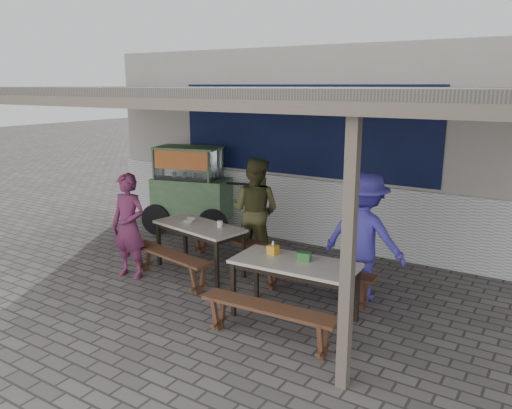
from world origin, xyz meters
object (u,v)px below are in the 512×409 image
object	(u,v)px
tissue_box	(273,250)
donation_box	(304,257)
patron_street_side	(129,226)
bench_left_street	(169,260)
table_left	(199,230)
condiment_bowl	(189,220)
bench_right_wall	(316,275)
bench_right_street	(268,315)
vendor_cart	(191,186)
patron_right_table	(364,237)
table_right	(295,268)
condiment_jar	(220,224)
bench_left_wall	(227,242)
patron_wall_side	(255,211)

from	to	relation	value
tissue_box	donation_box	bearing A→B (deg)	-1.25
patron_street_side	bench_left_street	bearing A→B (deg)	5.77
tissue_box	table_left	bearing A→B (deg)	161.19
condiment_bowl	bench_right_wall	bearing A→B (deg)	-0.79
bench_right_street	tissue_box	bearing A→B (deg)	114.24
vendor_cart	table_left	bearing A→B (deg)	-62.25
patron_right_table	table_right	bearing A→B (deg)	67.50
bench_right_wall	table_right	bearing A→B (deg)	-90.00
patron_right_table	patron_street_side	bearing A→B (deg)	20.93
vendor_cart	bench_right_wall	bearing A→B (deg)	-39.55
table_left	bench_right_street	bearing A→B (deg)	-22.88
bench_left_street	patron_right_table	xyz separation A→B (m)	(2.60, 0.97, 0.53)
bench_right_wall	vendor_cart	bearing A→B (deg)	152.46
bench_right_street	patron_right_table	bearing A→B (deg)	72.72
table_left	tissue_box	bearing A→B (deg)	-8.39
bench_right_street	patron_right_table	distance (m)	1.87
tissue_box	condiment_bowl	size ratio (longest dim) A/B	0.62
patron_street_side	patron_right_table	world-z (taller)	patron_right_table
condiment_jar	bench_left_street	bearing A→B (deg)	-124.45
condiment_bowl	patron_street_side	bearing A→B (deg)	-122.86
vendor_cart	patron_right_table	xyz separation A→B (m)	(3.98, -1.21, -0.05)
table_left	patron_street_side	bearing A→B (deg)	-125.63
bench_right_wall	vendor_cart	world-z (taller)	vendor_cart
table_right	vendor_cart	bearing A→B (deg)	144.04
tissue_box	condiment_bowl	xyz separation A→B (m)	(-1.89, 0.62, -0.04)
bench_left_wall	condiment_jar	xyz separation A→B (m)	(0.24, -0.50, 0.46)
tissue_box	condiment_jar	world-z (taller)	tissue_box
bench_right_street	bench_right_wall	size ratio (longest dim) A/B	1.00
bench_left_street	vendor_cart	bearing A→B (deg)	132.76
table_left	vendor_cart	size ratio (longest dim) A/B	0.79
patron_street_side	donation_box	xyz separation A→B (m)	(2.84, 0.16, 0.01)
patron_right_table	condiment_jar	xyz separation A→B (m)	(-2.15, -0.32, -0.07)
bench_right_wall	vendor_cart	size ratio (longest dim) A/B	0.82
table_right	bench_right_wall	world-z (taller)	table_right
table_left	bench_left_wall	xyz separation A→B (m)	(0.11, 0.58, -0.33)
table_right	condiment_jar	size ratio (longest dim) A/B	15.88
donation_box	condiment_bowl	xyz separation A→B (m)	(-2.34, 0.63, -0.03)
bench_right_street	vendor_cart	xyz separation A→B (m)	(-3.54, 2.96, 0.58)
patron_right_table	table_left	bearing A→B (deg)	10.88
condiment_jar	bench_right_wall	bearing A→B (deg)	-1.74
table_right	condiment_jar	bearing A→B (deg)	153.13
bench_right_wall	tissue_box	xyz separation A→B (m)	(-0.33, -0.59, 0.47)
table_right	donation_box	bearing A→B (deg)	47.19
vendor_cart	condiment_bowl	size ratio (longest dim) A/B	10.52
bench_right_wall	tissue_box	bearing A→B (deg)	-122.55
patron_wall_side	patron_right_table	distance (m)	2.05
patron_wall_side	table_left	bearing A→B (deg)	55.09
patron_wall_side	patron_right_table	bearing A→B (deg)	162.98
table_right	bench_left_street	bearing A→B (deg)	174.72
bench_left_wall	condiment_bowl	xyz separation A→B (m)	(-0.35, -0.52, 0.43)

